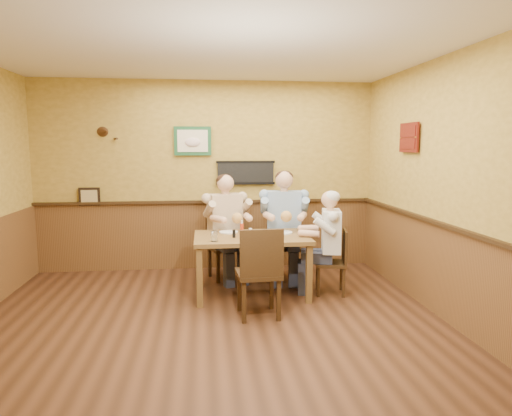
{
  "coord_description": "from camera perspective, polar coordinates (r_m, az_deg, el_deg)",
  "views": [
    {
      "loc": [
        -0.05,
        -4.34,
        1.85
      ],
      "look_at": [
        0.58,
        1.1,
        1.1
      ],
      "focal_mm": 32.0,
      "sensor_mm": 36.0,
      "label": 1
    }
  ],
  "objects": [
    {
      "name": "hot_sauce_bottle",
      "position": [
        5.61,
        -1.78,
        -2.62
      ],
      "size": [
        0.05,
        0.05,
        0.17
      ],
      "primitive_type": "cylinder",
      "rotation": [
        0.0,
        0.0,
        0.36
      ],
      "color": "red",
      "rests_on": "dining_table"
    },
    {
      "name": "diner_tan_shirt",
      "position": [
        6.36,
        -3.89,
        -3.04
      ],
      "size": [
        0.77,
        0.77,
        1.31
      ],
      "primitive_type": null,
      "rotation": [
        0.0,
        0.0,
        0.32
      ],
      "color": "beige",
      "rests_on": "ground"
    },
    {
      "name": "chair_back_right",
      "position": [
        6.39,
        3.48,
        -4.65
      ],
      "size": [
        0.48,
        0.48,
        0.95
      ],
      "primitive_type": null,
      "rotation": [
        0.0,
        0.0,
        -0.11
      ],
      "color": "#372411",
      "rests_on": "ground"
    },
    {
      "name": "chair_near_side",
      "position": [
        4.99,
        0.29,
        -7.93
      ],
      "size": [
        0.49,
        0.49,
        1.0
      ],
      "primitive_type": null,
      "rotation": [
        0.0,
        0.0,
        3.2
      ],
      "color": "#372411",
      "rests_on": "ground"
    },
    {
      "name": "water_glass_left",
      "position": [
        5.31,
        -5.25,
        -3.53
      ],
      "size": [
        0.09,
        0.09,
        0.12
      ],
      "primitive_type": "cylinder",
      "rotation": [
        0.0,
        0.0,
        -0.1
      ],
      "color": "white",
      "rests_on": "dining_table"
    },
    {
      "name": "plate_far_left",
      "position": [
        5.84,
        -3.46,
        -3.0
      ],
      "size": [
        0.29,
        0.29,
        0.02
      ],
      "primitive_type": "cylinder",
      "rotation": [
        0.0,
        0.0,
        0.24
      ],
      "color": "silver",
      "rests_on": "dining_table"
    },
    {
      "name": "cola_tumbler",
      "position": [
        5.36,
        2.24,
        -3.52
      ],
      "size": [
        0.09,
        0.09,
        0.1
      ],
      "primitive_type": "cylinder",
      "rotation": [
        0.0,
        0.0,
        -0.28
      ],
      "color": "black",
      "rests_on": "dining_table"
    },
    {
      "name": "chair_right_end",
      "position": [
        5.83,
        9.3,
        -6.63
      ],
      "size": [
        0.45,
        0.45,
        0.82
      ],
      "primitive_type": null,
      "rotation": [
        0.0,
        0.0,
        -1.77
      ],
      "color": "#372411",
      "rests_on": "ground"
    },
    {
      "name": "salt_shaker",
      "position": [
        5.62,
        -0.68,
        -3.01
      ],
      "size": [
        0.04,
        0.04,
        0.09
      ],
      "primitive_type": "cylinder",
      "rotation": [
        0.0,
        0.0,
        -0.05
      ],
      "color": "white",
      "rests_on": "dining_table"
    },
    {
      "name": "water_glass_mid",
      "position": [
        5.27,
        1.5,
        -3.62
      ],
      "size": [
        0.08,
        0.08,
        0.11
      ],
      "primitive_type": "cylinder",
      "rotation": [
        0.0,
        0.0,
        -0.13
      ],
      "color": "white",
      "rests_on": "dining_table"
    },
    {
      "name": "diner_blue_polo",
      "position": [
        6.35,
        3.49,
        -2.85
      ],
      "size": [
        0.69,
        0.69,
        1.36
      ],
      "primitive_type": null,
      "rotation": [
        0.0,
        0.0,
        -0.11
      ],
      "color": "#7E9BBE",
      "rests_on": "ground"
    },
    {
      "name": "dining_table",
      "position": [
        5.65,
        -0.56,
        -4.39
      ],
      "size": [
        1.4,
        0.9,
        0.75
      ],
      "color": "brown",
      "rests_on": "ground"
    },
    {
      "name": "diner_white_elder",
      "position": [
        5.79,
        9.33,
        -4.95
      ],
      "size": [
        0.64,
        0.64,
        1.17
      ],
      "primitive_type": null,
      "rotation": [
        0.0,
        0.0,
        -1.77
      ],
      "color": "silver",
      "rests_on": "ground"
    },
    {
      "name": "room",
      "position": [
        4.52,
        -4.27,
        5.71
      ],
      "size": [
        5.02,
        5.03,
        2.81
      ],
      "color": "#351D10",
      "rests_on": "ground"
    },
    {
      "name": "plate_far_right",
      "position": [
        5.8,
        3.26,
        -3.07
      ],
      "size": [
        0.27,
        0.27,
        0.02
      ],
      "primitive_type": "cylinder",
      "rotation": [
        0.0,
        0.0,
        -0.01
      ],
      "color": "silver",
      "rests_on": "dining_table"
    },
    {
      "name": "chair_back_left",
      "position": [
        6.4,
        -3.87,
        -4.78
      ],
      "size": [
        0.54,
        0.54,
        0.92
      ],
      "primitive_type": null,
      "rotation": [
        0.0,
        0.0,
        0.32
      ],
      "color": "#372411",
      "rests_on": "ground"
    },
    {
      "name": "pepper_shaker",
      "position": [
        5.51,
        -2.77,
        -3.23
      ],
      "size": [
        0.04,
        0.04,
        0.1
      ],
      "primitive_type": "cylinder",
      "rotation": [
        0.0,
        0.0,
        0.16
      ],
      "color": "black",
      "rests_on": "dining_table"
    }
  ]
}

